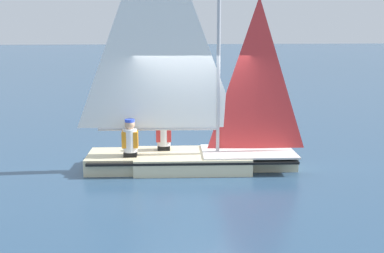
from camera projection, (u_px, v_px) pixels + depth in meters
ground_plane at (192, 168)px, 10.75m from camera, size 260.00×260.00×0.00m
sailboat_main at (189, 128)px, 10.57m from camera, size 4.72×1.99×5.71m
sailor_helm at (164, 138)px, 10.93m from camera, size 0.37×0.33×1.16m
sailor_crew at (130, 144)px, 10.35m from camera, size 0.37×0.33×1.16m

